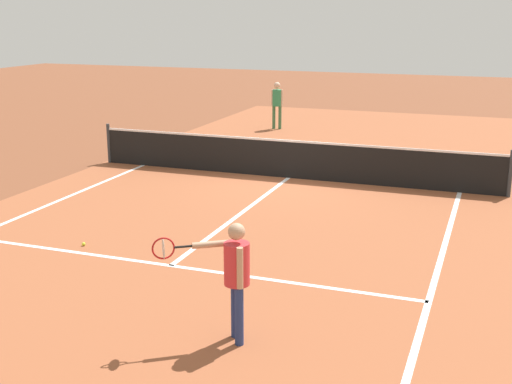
{
  "coord_description": "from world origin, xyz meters",
  "views": [
    {
      "loc": [
        4.85,
        -15.56,
        4.01
      ],
      "look_at": [
        0.99,
        -5.05,
        1.0
      ],
      "focal_mm": 47.16,
      "sensor_mm": 36.0,
      "label": 1
    }
  ],
  "objects_px": {
    "player_near": "(234,270)",
    "player_far": "(277,100)",
    "tennis_ball_mid_court": "(84,244)",
    "net": "(289,159)"
  },
  "relations": [
    {
      "from": "net",
      "to": "player_far",
      "type": "bearing_deg",
      "value": 110.79
    },
    {
      "from": "net",
      "to": "tennis_ball_mid_court",
      "type": "bearing_deg",
      "value": -107.37
    },
    {
      "from": "player_near",
      "to": "player_far",
      "type": "relative_size",
      "value": 0.94
    },
    {
      "from": "net",
      "to": "tennis_ball_mid_court",
      "type": "distance_m",
      "value": 6.37
    },
    {
      "from": "tennis_ball_mid_court",
      "to": "net",
      "type": "bearing_deg",
      "value": 72.63
    },
    {
      "from": "player_near",
      "to": "tennis_ball_mid_court",
      "type": "height_order",
      "value": "player_near"
    },
    {
      "from": "player_far",
      "to": "tennis_ball_mid_court",
      "type": "height_order",
      "value": "player_far"
    },
    {
      "from": "player_near",
      "to": "tennis_ball_mid_court",
      "type": "bearing_deg",
      "value": 148.38
    },
    {
      "from": "player_near",
      "to": "player_far",
      "type": "bearing_deg",
      "value": 106.55
    },
    {
      "from": "player_near",
      "to": "player_far",
      "type": "distance_m",
      "value": 15.87
    }
  ]
}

